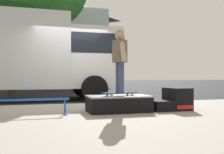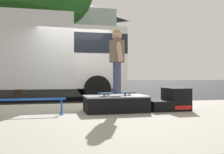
{
  "view_description": "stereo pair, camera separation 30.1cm",
  "coord_description": "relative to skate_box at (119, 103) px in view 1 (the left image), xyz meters",
  "views": [
    {
      "loc": [
        -1.09,
        -7.5,
        0.83
      ],
      "look_at": [
        0.73,
        -1.18,
        0.85
      ],
      "focal_mm": 40.93,
      "sensor_mm": 36.0,
      "label": 1
    },
    {
      "loc": [
        -0.8,
        -7.58,
        0.83
      ],
      "look_at": [
        0.73,
        -1.18,
        0.85
      ],
      "focal_mm": 40.93,
      "sensor_mm": 36.0,
      "label": 2
    }
  ],
  "objects": [
    {
      "name": "house_behind",
      "position": [
        -1.01,
        17.1,
        3.94
      ],
      "size": [
        9.54,
        8.23,
        8.4
      ],
      "color": "silver",
      "rests_on": "ground"
    },
    {
      "name": "skateboard",
      "position": [
        0.02,
        -0.04,
        0.21
      ],
      "size": [
        0.81,
        0.38,
        0.07
      ],
      "color": "navy",
      "rests_on": "skate_box"
    },
    {
      "name": "skate_box",
      "position": [
        0.0,
        0.0,
        0.0
      ],
      "size": [
        1.3,
        0.72,
        0.34
      ],
      "color": "black",
      "rests_on": "sidewalk_slab"
    },
    {
      "name": "sidewalk_slab",
      "position": [
        -0.51,
        -0.56,
        -0.24
      ],
      "size": [
        50.0,
        5.0,
        0.12
      ],
      "primitive_type": "cube",
      "color": "gray",
      "rests_on": "ground"
    },
    {
      "name": "kicker_ramp",
      "position": [
        1.24,
        -0.0,
        0.02
      ],
      "size": [
        0.85,
        0.65,
        0.48
      ],
      "color": "black",
      "rests_on": "sidewalk_slab"
    },
    {
      "name": "ground_plane",
      "position": [
        -0.51,
        2.44,
        -0.3
      ],
      "size": [
        140.0,
        140.0,
        0.0
      ],
      "primitive_type": "plane",
      "color": "black"
    },
    {
      "name": "grind_rail",
      "position": [
        -1.78,
        -0.1,
        0.06
      ],
      "size": [
        1.49,
        0.28,
        0.32
      ],
      "color": "blue",
      "rests_on": "sidewalk_slab"
    },
    {
      "name": "box_truck",
      "position": [
        -2.09,
        4.64,
        1.4
      ],
      "size": [
        6.91,
        2.63,
        3.05
      ],
      "color": "silver",
      "rests_on": "ground"
    },
    {
      "name": "skater_kid",
      "position": [
        0.02,
        -0.04,
        0.99
      ],
      "size": [
        0.32,
        0.67,
        1.31
      ],
      "color": "#3F4766",
      "rests_on": "skateboard"
    }
  ]
}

